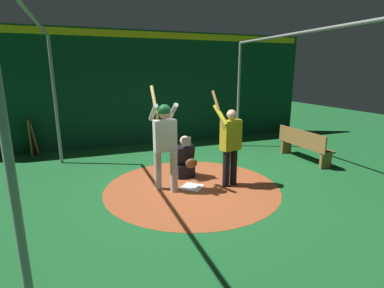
# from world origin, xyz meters

# --- Properties ---
(ground_plane) EXTENTS (27.69, 27.69, 0.00)m
(ground_plane) POSITION_xyz_m (0.00, 0.00, 0.00)
(ground_plane) COLOR #195B28
(dirt_circle) EXTENTS (3.67, 3.67, 0.01)m
(dirt_circle) POSITION_xyz_m (0.00, 0.00, 0.00)
(dirt_circle) COLOR #9E4C28
(dirt_circle) RESTS_ON ground
(home_plate) EXTENTS (0.59, 0.59, 0.01)m
(home_plate) POSITION_xyz_m (0.00, 0.00, 0.01)
(home_plate) COLOR white
(home_plate) RESTS_ON dirt_circle
(batter) EXTENTS (0.68, 0.49, 2.12)m
(batter) POSITION_xyz_m (-0.06, -0.56, 1.08)
(batter) COLOR #B3B3B7
(batter) RESTS_ON ground
(catcher) EXTENTS (0.58, 0.40, 0.98)m
(catcher) POSITION_xyz_m (-0.67, 0.08, 0.39)
(catcher) COLOR black
(catcher) RESTS_ON ground
(visitor) EXTENTS (0.55, 0.55, 2.01)m
(visitor) POSITION_xyz_m (0.16, 0.79, 0.95)
(visitor) COLOR black
(visitor) RESTS_ON ground
(back_wall) EXTENTS (0.22, 11.69, 3.65)m
(back_wall) POSITION_xyz_m (-4.32, 0.00, 1.84)
(back_wall) COLOR #0C3D26
(back_wall) RESTS_ON ground
(cage_frame) EXTENTS (5.80, 5.39, 3.26)m
(cage_frame) POSITION_xyz_m (0.00, 0.00, 2.26)
(cage_frame) COLOR gray
(cage_frame) RESTS_ON ground
(bat_rack) EXTENTS (0.58, 0.18, 1.05)m
(bat_rack) POSITION_xyz_m (-4.08, -3.46, 0.49)
(bat_rack) COLOR olive
(bat_rack) RESTS_ON ground
(bench) EXTENTS (1.79, 0.36, 0.85)m
(bench) POSITION_xyz_m (-0.77, 3.54, 0.45)
(bench) COLOR olive
(bench) RESTS_ON ground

